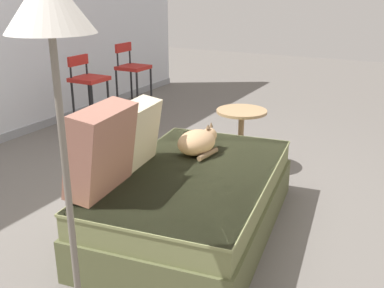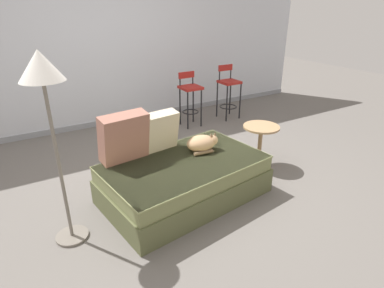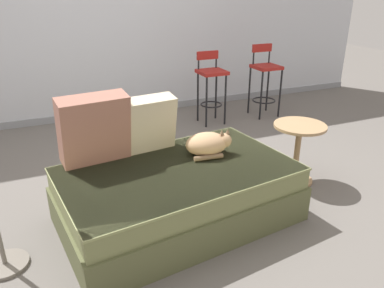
{
  "view_description": "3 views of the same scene",
  "coord_description": "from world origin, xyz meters",
  "views": [
    {
      "loc": [
        -2.36,
        -1.64,
        1.55
      ],
      "look_at": [
        0.15,
        -0.3,
        0.54
      ],
      "focal_mm": 42.0,
      "sensor_mm": 36.0,
      "label": 1
    },
    {
      "loc": [
        -1.42,
        -2.94,
        1.91
      ],
      "look_at": [
        0.15,
        -0.3,
        0.54
      ],
      "focal_mm": 30.0,
      "sensor_mm": 36.0,
      "label": 2
    },
    {
      "loc": [
        -0.84,
        -2.6,
        1.6
      ],
      "look_at": [
        0.15,
        -0.3,
        0.54
      ],
      "focal_mm": 35.0,
      "sensor_mm": 36.0,
      "label": 3
    }
  ],
  "objects": [
    {
      "name": "cat",
      "position": [
        0.3,
        -0.27,
        0.51
      ],
      "size": [
        0.36,
        0.27,
        0.2
      ],
      "color": "tan",
      "rests_on": "couch"
    },
    {
      "name": "ground_plane",
      "position": [
        0.0,
        0.0,
        0.0
      ],
      "size": [
        16.0,
        16.0,
        0.0
      ],
      "primitive_type": "plane",
      "color": "#66605B",
      "rests_on": "ground"
    },
    {
      "name": "couch",
      "position": [
        0.0,
        -0.4,
        0.22
      ],
      "size": [
        1.76,
        1.2,
        0.42
      ],
      "color": "brown",
      "rests_on": "ground"
    },
    {
      "name": "floor_lamp",
      "position": [
        -1.17,
        -0.45,
        1.36
      ],
      "size": [
        0.32,
        0.32,
        1.61
      ],
      "color": "slate",
      "rests_on": "ground"
    },
    {
      "name": "throw_pillow_middle",
      "position": [
        -0.09,
        -0.01,
        0.64
      ],
      "size": [
        0.44,
        0.27,
        0.43
      ],
      "color": "beige",
      "rests_on": "couch"
    },
    {
      "name": "bar_stool_near_window",
      "position": [
        1.16,
        1.45,
        0.54
      ],
      "size": [
        0.32,
        0.32,
        0.88
      ],
      "color": "black",
      "rests_on": "ground"
    },
    {
      "name": "bar_stool_by_doorway",
      "position": [
        1.93,
        1.45,
        0.52
      ],
      "size": [
        0.32,
        0.32,
        0.92
      ],
      "color": "black",
      "rests_on": "ground"
    },
    {
      "name": "side_table",
      "position": [
        1.16,
        -0.25,
        0.35
      ],
      "size": [
        0.44,
        0.44,
        0.53
      ],
      "color": "tan",
      "rests_on": "ground"
    },
    {
      "name": "throw_pillow_corner",
      "position": [
        -0.5,
        -0.07,
        0.68
      ],
      "size": [
        0.51,
        0.31,
        0.5
      ],
      "color": "#936051",
      "rests_on": "couch"
    }
  ]
}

